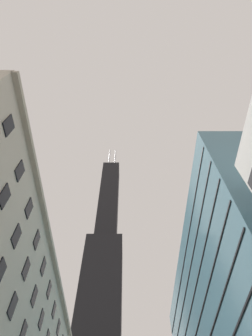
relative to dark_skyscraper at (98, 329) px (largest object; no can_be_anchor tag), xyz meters
name	(u,v)px	position (x,y,z in m)	size (l,w,h in m)	color
dark_skyscraper	(98,329)	(0.00, 0.00, 0.00)	(24.37, 24.37, 192.72)	black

